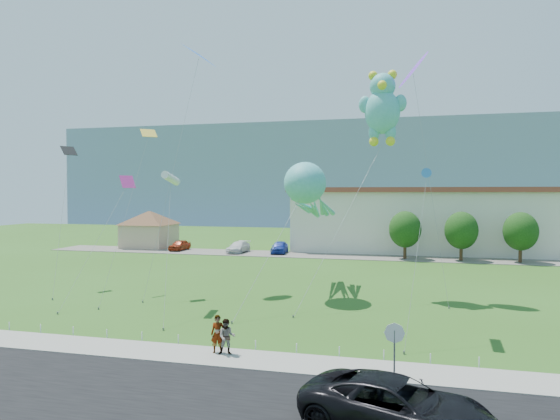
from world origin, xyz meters
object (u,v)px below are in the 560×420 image
object	(u,v)px
pavilion	(149,226)
suv	(397,406)
octopus_kite	(308,192)
stop_sign	(394,339)
pedestrian_right	(227,337)
pedestrian_left	(218,334)
warehouse	(537,220)
parked_car_red	(180,245)
teddy_bear_kite	(382,106)
parked_car_white	(238,247)
parked_car_blue	(280,247)

from	to	relation	value
pavilion	suv	size ratio (longest dim) A/B	1.52
pavilion	octopus_kite	xyz separation A→B (m)	(26.98, -25.84, 4.56)
stop_sign	pedestrian_right	size ratio (longest dim) A/B	1.53
octopus_kite	pedestrian_left	bearing A→B (deg)	-95.96
stop_sign	pedestrian_left	distance (m)	8.30
warehouse	pedestrian_right	distance (m)	52.38
parked_car_red	teddy_bear_kite	size ratio (longest dim) A/B	0.24
warehouse	octopus_kite	distance (m)	39.44
warehouse	octopus_kite	size ratio (longest dim) A/B	4.23
pavilion	warehouse	size ratio (longest dim) A/B	0.15
parked_car_white	parked_car_blue	xyz separation A→B (m)	(5.16, 0.59, 0.08)
parked_car_red	warehouse	bearing A→B (deg)	13.72
stop_sign	octopus_kite	bearing A→B (deg)	111.71
warehouse	parked_car_white	bearing A→B (deg)	-166.26
suv	parked_car_white	distance (m)	47.63
warehouse	stop_sign	world-z (taller)	warehouse
warehouse	octopus_kite	bearing A→B (deg)	-125.87
parked_car_red	octopus_kite	xyz separation A→B (m)	(21.36, -23.43, 6.86)
stop_sign	suv	bearing A→B (deg)	-87.80
pedestrian_left	octopus_kite	world-z (taller)	octopus_kite
parked_car_white	teddy_bear_kite	bearing A→B (deg)	-46.57
pedestrian_left	parked_car_red	xyz separation A→B (m)	(-19.85, 37.90, -0.25)
parked_car_blue	octopus_kite	world-z (taller)	octopus_kite
parked_car_white	suv	bearing A→B (deg)	-62.24
stop_sign	pavilion	bearing A→B (deg)	128.44
teddy_bear_kite	parked_car_white	bearing A→B (deg)	130.30
pavilion	octopus_kite	bearing A→B (deg)	-43.76
suv	parked_car_white	size ratio (longest dim) A/B	1.30
pedestrian_right	pavilion	bearing A→B (deg)	108.38
suv	parked_car_red	distance (m)	51.96
parked_car_red	octopus_kite	bearing A→B (deg)	-44.65
teddy_bear_kite	suv	bearing A→B (deg)	-86.27
warehouse	pedestrian_right	size ratio (longest dim) A/B	37.31
pedestrian_right	octopus_kite	world-z (taller)	octopus_kite
pavilion	pedestrian_right	distance (m)	48.09
warehouse	stop_sign	bearing A→B (deg)	-108.90
pavilion	parked_car_blue	world-z (taller)	pavilion
parked_car_white	parked_car_blue	distance (m)	5.20
pedestrian_right	warehouse	bearing A→B (deg)	48.30
parked_car_red	parked_car_white	xyz separation A→B (m)	(8.18, -0.44, 0.01)
parked_car_red	parked_car_blue	size ratio (longest dim) A/B	0.89
pavilion	parked_car_red	world-z (taller)	pavilion
pavilion	parked_car_red	size ratio (longest dim) A/B	2.35
parked_car_white	warehouse	bearing A→B (deg)	16.88
pavilion	pedestrian_right	bearing A→B (deg)	-57.29
warehouse	parked_car_red	distance (m)	45.30
warehouse	suv	world-z (taller)	warehouse
pavilion	parked_car_white	bearing A→B (deg)	-11.68
suv	pedestrian_left	xyz separation A→B (m)	(-8.18, 5.84, 0.08)
parked_car_red	parked_car_blue	xyz separation A→B (m)	(13.34, 0.14, 0.08)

